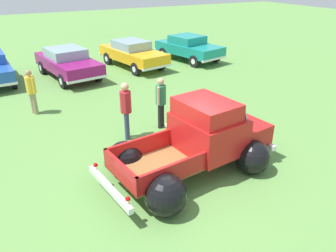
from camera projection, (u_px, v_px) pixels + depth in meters
name	position (u px, v px, depth m)	size (l,w,h in m)	color
ground_plane	(187.00, 173.00, 8.69)	(80.00, 80.00, 0.00)	#609347
vintage_pickup_truck	(200.00, 144.00, 8.57)	(4.81, 3.21, 1.96)	black
show_car_1	(68.00, 62.00, 16.17)	(2.58, 4.75, 1.43)	black
show_car_2	(133.00, 53.00, 17.94)	(2.57, 4.72, 1.43)	black
show_car_3	(189.00, 47.00, 19.32)	(2.78, 4.44, 1.43)	black
spectator_0	(161.00, 100.00, 10.84)	(0.48, 0.48, 1.74)	black
spectator_1	(31.00, 89.00, 11.91)	(0.44, 0.53, 1.67)	gray
spectator_2	(126.00, 107.00, 10.05)	(0.44, 0.53, 1.85)	navy
lane_cone_0	(184.00, 122.00, 10.89)	(0.36, 0.36, 0.63)	black
lane_cone_1	(168.00, 128.00, 10.43)	(0.36, 0.36, 0.63)	black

